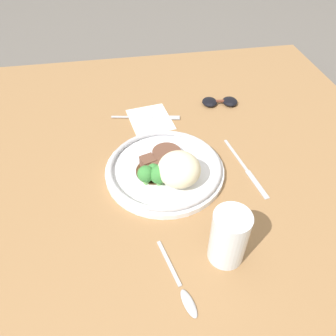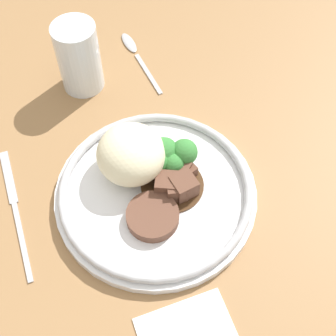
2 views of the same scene
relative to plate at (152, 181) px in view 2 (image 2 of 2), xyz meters
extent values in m
plane|color=#5B5651|center=(-0.01, 0.06, -0.07)|extent=(8.00, 8.00, 0.00)
cube|color=olive|center=(-0.01, 0.06, -0.05)|extent=(1.23, 1.10, 0.05)
cylinder|color=white|center=(-0.01, 0.00, -0.02)|extent=(0.28, 0.28, 0.01)
torus|color=#B2B2B7|center=(-0.01, 0.00, 0.00)|extent=(0.26, 0.26, 0.01)
ellipsoid|color=beige|center=(0.03, 0.02, 0.03)|extent=(0.10, 0.09, 0.07)
cylinder|color=brown|center=(-0.05, 0.01, 0.00)|extent=(0.07, 0.07, 0.02)
cylinder|color=#472D19|center=(-0.01, -0.03, -0.01)|extent=(0.09, 0.09, 0.00)
cube|color=brown|center=(-0.02, -0.04, 0.01)|extent=(0.04, 0.04, 0.03)
cube|color=brown|center=(-0.01, -0.02, 0.01)|extent=(0.04, 0.04, 0.03)
cube|color=brown|center=(0.01, -0.04, 0.00)|extent=(0.02, 0.02, 0.02)
cube|color=brown|center=(0.01, -0.05, 0.00)|extent=(0.03, 0.03, 0.02)
cube|color=brown|center=(0.01, -0.04, 0.00)|extent=(0.04, 0.04, 0.03)
cube|color=brown|center=(-0.02, -0.03, 0.00)|extent=(0.03, 0.03, 0.03)
cylinder|color=#669E51|center=(0.02, -0.01, 0.00)|extent=(0.01, 0.01, 0.01)
sphere|color=#387F38|center=(0.02, -0.01, 0.02)|extent=(0.03, 0.03, 0.03)
cylinder|color=#669E51|center=(0.04, 0.00, 0.00)|extent=(0.01, 0.01, 0.01)
sphere|color=#387F38|center=(0.04, 0.00, 0.01)|extent=(0.03, 0.03, 0.03)
cylinder|color=#669E51|center=(0.03, -0.02, 0.00)|extent=(0.01, 0.01, 0.01)
sphere|color=#387F38|center=(0.03, -0.02, 0.02)|extent=(0.04, 0.04, 0.04)
cylinder|color=#669E51|center=(0.03, -0.05, 0.00)|extent=(0.01, 0.01, 0.01)
sphere|color=#387F38|center=(0.03, -0.05, 0.02)|extent=(0.04, 0.04, 0.04)
cylinder|color=#669E51|center=(0.01, -0.03, 0.00)|extent=(0.01, 0.01, 0.01)
sphere|color=#387F38|center=(0.01, -0.03, 0.01)|extent=(0.03, 0.03, 0.03)
cylinder|color=orange|center=(0.22, 0.07, 0.01)|extent=(0.06, 0.06, 0.08)
cylinder|color=silver|center=(0.22, 0.07, 0.03)|extent=(0.07, 0.07, 0.12)
cube|color=#ADADB2|center=(-0.04, 0.18, -0.02)|extent=(0.12, 0.03, 0.00)
cube|color=#ADADB2|center=(0.06, 0.20, -0.02)|extent=(0.09, 0.03, 0.00)
cube|color=#ADADB2|center=(0.22, -0.03, -0.02)|extent=(0.10, 0.03, 0.00)
ellipsoid|color=#ADADB2|center=(0.30, -0.01, -0.02)|extent=(0.06, 0.03, 0.01)
camera|label=1|loc=(0.53, -0.09, 0.52)|focal=35.00mm
camera|label=2|loc=(-0.33, 0.05, 0.54)|focal=50.00mm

